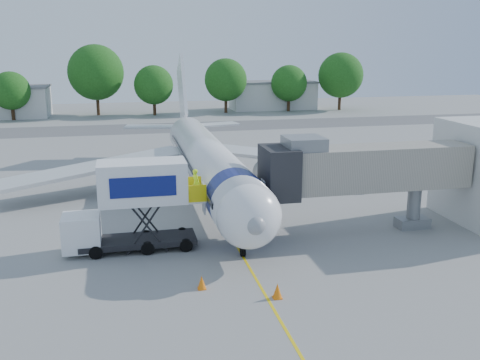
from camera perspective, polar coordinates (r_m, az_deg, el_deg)
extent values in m
plane|color=gray|center=(40.85, -2.64, -3.15)|extent=(160.00, 160.00, 0.00)
cube|color=yellow|center=(40.85, -2.64, -3.14)|extent=(0.15, 70.00, 0.01)
cube|color=#59595B|center=(81.61, -7.70, 5.55)|extent=(120.00, 10.00, 0.01)
cylinder|color=white|center=(42.94, -3.37, 1.85)|extent=(3.70, 28.00, 3.70)
sphere|color=white|center=(29.66, 0.94, -3.85)|extent=(3.70, 3.70, 3.70)
sphere|color=gray|center=(28.24, 1.66, -4.81)|extent=(1.10, 1.10, 1.10)
cone|color=white|center=(59.51, -5.97, 5.29)|extent=(3.70, 6.00, 3.70)
cube|color=white|center=(59.99, -6.19, 9.40)|extent=(0.35, 7.26, 8.29)
cube|color=silver|center=(48.56, 6.53, 2.40)|extent=(16.17, 9.32, 1.42)
cube|color=silver|center=(46.08, -15.18, 1.34)|extent=(16.17, 9.32, 1.42)
cylinder|color=#999BA0|center=(45.90, 3.16, 0.49)|extent=(2.10, 3.60, 2.10)
cylinder|color=#999BA0|center=(44.31, -10.68, -0.25)|extent=(2.10, 3.60, 2.10)
cube|color=black|center=(29.25, 1.08, -3.19)|extent=(2.60, 1.39, 0.81)
cylinder|color=navy|center=(32.46, -0.28, -2.24)|extent=(3.73, 2.00, 3.73)
cylinder|color=silver|center=(31.80, 0.29, -6.88)|extent=(0.16, 0.16, 1.50)
cylinder|color=black|center=(31.96, 0.29, -7.60)|extent=(0.25, 0.64, 0.64)
cylinder|color=black|center=(46.86, -0.76, -0.27)|extent=(0.35, 0.90, 0.90)
cylinder|color=black|center=(46.13, -7.10, -0.62)|extent=(0.35, 0.90, 0.90)
cube|color=#A2998A|center=(35.91, 13.56, 1.29)|extent=(13.60, 2.60, 2.80)
cube|color=black|center=(33.73, 4.18, 0.82)|extent=(2.00, 3.20, 3.20)
cube|color=slate|center=(33.84, 6.84, 3.92)|extent=(2.40, 2.40, 0.80)
cylinder|color=slate|center=(38.27, 18.03, -2.72)|extent=(0.90, 0.90, 3.00)
cube|color=slate|center=(38.61, 17.90, -4.35)|extent=(2.20, 1.20, 0.70)
cylinder|color=black|center=(38.17, 16.73, -4.48)|extent=(0.30, 0.70, 0.70)
cylinder|color=black|center=(39.06, 19.05, -4.23)|extent=(0.30, 0.70, 0.70)
cube|color=black|center=(33.53, -10.78, -6.37)|extent=(7.00, 2.30, 0.35)
cube|color=white|center=(33.37, -16.54, -5.36)|extent=(2.20, 2.20, 2.10)
cube|color=black|center=(33.23, -16.59, -4.63)|extent=(1.90, 2.10, 0.70)
cube|color=white|center=(32.44, -10.38, -0.20)|extent=(5.20, 2.40, 2.50)
cube|color=navy|center=(31.26, -10.29, -0.75)|extent=(3.80, 0.04, 1.20)
cube|color=silver|center=(32.99, -4.81, -1.92)|extent=(1.10, 2.20, 0.10)
cube|color=yellow|center=(31.84, -4.58, -1.49)|extent=(1.10, 0.06, 1.10)
cube|color=yellow|center=(33.85, -5.07, -0.54)|extent=(1.10, 0.06, 1.10)
cylinder|color=black|center=(32.77, -5.78, -6.96)|extent=(0.80, 0.25, 0.80)
cylinder|color=black|center=(34.72, -6.19, -5.72)|extent=(0.80, 0.25, 0.80)
cylinder|color=black|center=(32.66, -15.13, -7.48)|extent=(0.80, 0.25, 0.80)
cylinder|color=black|center=(34.62, -14.99, -6.21)|extent=(0.80, 0.25, 0.80)
imported|color=#BAF019|center=(32.75, -4.72, -0.34)|extent=(0.65, 0.77, 1.78)
cube|color=white|center=(26.59, 2.20, -11.35)|extent=(3.72, 1.97, 1.47)
cube|color=navy|center=(26.39, 2.21, -10.43)|extent=(2.14, 1.83, 0.37)
cylinder|color=black|center=(25.83, -0.68, -13.06)|extent=(0.74, 0.28, 0.74)
cylinder|color=black|center=(27.13, -1.26, -11.66)|extent=(0.74, 0.28, 0.74)
cylinder|color=black|center=(26.47, 5.74, -12.43)|extent=(0.74, 0.28, 0.74)
cylinder|color=black|center=(27.73, 4.85, -11.11)|extent=(0.74, 0.28, 0.74)
cone|color=orange|center=(27.07, 4.01, -11.71)|extent=(0.49, 0.49, 0.78)
cube|color=orange|center=(27.23, 4.00, -12.40)|extent=(0.44, 0.44, 0.04)
cone|color=orange|center=(28.01, -4.11, -10.83)|extent=(0.46, 0.46, 0.73)
cube|color=orange|center=(28.15, -4.09, -11.46)|extent=(0.42, 0.42, 0.04)
cube|color=beige|center=(104.85, 3.49, 8.95)|extent=(16.00, 7.00, 5.00)
cube|color=slate|center=(104.64, 3.51, 10.39)|extent=(16.40, 7.40, 0.30)
cylinder|color=#382314|center=(96.50, -23.06, 6.73)|extent=(0.56, 0.56, 2.81)
sphere|color=#1A4A13|center=(96.17, -23.26, 8.75)|extent=(6.24, 6.24, 6.24)
cylinder|color=#382314|center=(98.52, -14.93, 7.96)|extent=(0.56, 0.56, 4.33)
sphere|color=#1A4A13|center=(98.12, -15.13, 11.03)|extent=(9.61, 9.61, 9.61)
cylinder|color=#382314|center=(96.46, -9.11, 7.76)|extent=(0.56, 0.56, 3.07)
sphere|color=#1A4A13|center=(96.11, -9.20, 9.98)|extent=(6.83, 6.83, 6.83)
cylinder|color=#382314|center=(98.72, -1.52, 8.19)|extent=(0.56, 0.56, 3.45)
sphere|color=#1A4A13|center=(98.36, -1.54, 10.63)|extent=(7.67, 7.67, 7.67)
cylinder|color=#382314|center=(101.45, 5.20, 8.17)|extent=(0.56, 0.56, 3.01)
sphere|color=#1A4A13|center=(101.13, 5.25, 10.24)|extent=(6.68, 6.68, 6.68)
cylinder|color=#382314|center=(104.58, 10.57, 8.39)|extent=(0.56, 0.56, 3.80)
sphere|color=#1A4A13|center=(104.23, 10.69, 10.93)|extent=(8.44, 8.44, 8.44)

